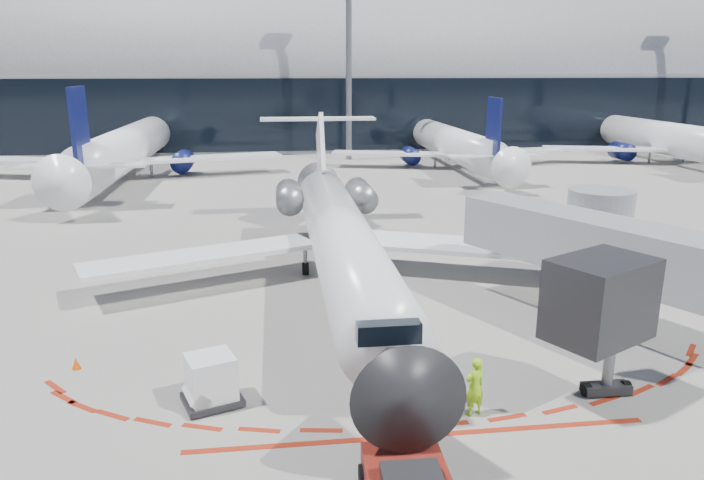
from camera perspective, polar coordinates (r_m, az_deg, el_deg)
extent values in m
plane|color=gray|center=(29.86, 1.20, -5.47)|extent=(260.00, 260.00, 0.00)
cube|color=silver|center=(31.72, 0.68, -4.20)|extent=(0.25, 40.00, 0.01)
cube|color=maroon|center=(19.70, 6.26, -17.25)|extent=(14.00, 0.25, 0.01)
cube|color=#96999C|center=(92.88, -4.70, 11.77)|extent=(150.00, 24.00, 10.00)
cylinder|color=#96999C|center=(92.72, -4.77, 14.85)|extent=(150.00, 24.00, 24.00)
cube|color=black|center=(80.87, -4.31, 11.26)|extent=(150.00, 0.20, 9.00)
cube|color=#93969B|center=(27.47, 21.60, -0.53)|extent=(8.22, 12.61, 2.30)
cube|color=black|center=(21.25, 21.62, -5.00)|extent=(3.86, 3.44, 2.60)
cylinder|color=slate|center=(22.84, 22.34, -10.18)|extent=(0.36, 0.36, 2.40)
cube|color=black|center=(23.25, 22.09, -12.37)|extent=(1.60, 0.60, 0.30)
cylinder|color=#93969B|center=(34.06, 21.40, 0.31)|extent=(3.20, 3.20, 4.80)
cylinder|color=black|center=(34.64, 21.06, -3.13)|extent=(4.00, 4.00, 0.50)
cylinder|color=slate|center=(76.19, -0.30, 16.71)|extent=(0.70, 0.70, 25.00)
cylinder|color=white|center=(30.22, -0.91, -0.04)|extent=(2.98, 24.32, 2.98)
cone|color=black|center=(17.51, 4.08, -11.85)|extent=(2.98, 3.10, 2.98)
cone|color=white|center=(43.97, -2.93, 4.79)|extent=(2.98, 3.98, 2.98)
cube|color=black|center=(18.83, 3.07, -7.78)|extent=(1.88, 1.55, 0.61)
cube|color=white|center=(32.14, -13.48, -1.37)|extent=(11.84, 7.02, 0.34)
cube|color=white|center=(33.45, 10.53, -0.55)|extent=(11.84, 7.02, 0.34)
cube|color=white|center=(42.48, -2.87, 8.05)|extent=(0.28, 5.19, 5.28)
cube|color=white|center=(44.58, -3.13, 10.95)|extent=(7.96, 1.77, 0.18)
cylinder|color=slate|center=(39.47, -5.74, 3.94)|extent=(1.66, 3.76, 1.66)
cylinder|color=slate|center=(39.83, 0.80, 4.12)|extent=(1.66, 3.76, 1.66)
cylinder|color=black|center=(21.65, 2.12, -13.03)|extent=(0.24, 0.62, 0.62)
cylinder|color=black|center=(33.38, -4.25, -2.60)|extent=(0.33, 0.71, 0.71)
cylinder|color=black|center=(33.69, 1.40, -2.40)|extent=(0.33, 0.71, 0.71)
cylinder|color=slate|center=(21.51, 2.13, -12.33)|extent=(0.20, 0.20, 1.22)
cylinder|color=slate|center=(18.44, 3.88, -18.39)|extent=(0.18, 2.65, 0.10)
cylinder|color=black|center=(17.43, 1.16, -20.72)|extent=(0.30, 0.66, 0.65)
cylinder|color=black|center=(17.72, 7.80, -20.19)|extent=(0.30, 0.66, 0.65)
imported|color=#8EDA17|center=(20.50, 11.09, -12.94)|extent=(0.84, 0.70, 1.96)
cube|color=black|center=(21.59, -12.57, -13.95)|extent=(2.21, 2.05, 0.20)
cube|color=white|center=(21.21, -12.70, -12.04)|extent=(1.81, 1.76, 1.44)
cylinder|color=black|center=(21.00, -14.11, -15.18)|extent=(0.15, 0.20, 0.18)
cylinder|color=black|center=(21.28, -10.21, -14.49)|extent=(0.15, 0.20, 0.18)
cylinder|color=black|center=(22.00, -14.82, -13.73)|extent=(0.15, 0.20, 0.18)
cylinder|color=black|center=(22.28, -11.11, -13.11)|extent=(0.15, 0.20, 0.18)
cone|color=#DA4704|center=(25.34, -23.79, -10.22)|extent=(0.32, 0.32, 0.45)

